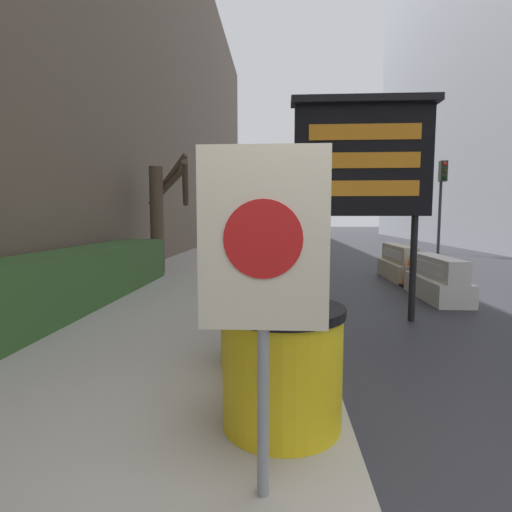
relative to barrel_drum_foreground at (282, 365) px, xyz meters
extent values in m
cube|color=brown|center=(-4.03, 9.09, 6.49)|extent=(0.40, 50.40, 14.11)
cube|color=#335628|center=(-3.23, 3.53, 0.03)|extent=(0.90, 6.38, 0.89)
cylinder|color=#4C3D2D|center=(-3.08, 7.23, 0.91)|extent=(0.34, 0.34, 2.65)
cylinder|color=#4C3D2D|center=(-2.40, 7.46, 1.82)|extent=(0.50, 1.47, 1.10)
cylinder|color=#4C3D2D|center=(-2.95, 7.72, 1.77)|extent=(1.08, 0.43, 0.99)
cylinder|color=#4C3D2D|center=(-2.88, 7.73, 2.03)|extent=(1.12, 0.60, 1.19)
cylinder|color=yellow|center=(0.00, 0.00, -0.03)|extent=(0.81, 0.81, 0.76)
cylinder|color=black|center=(0.00, 0.00, 0.38)|extent=(0.84, 0.84, 0.06)
cylinder|color=yellow|center=(-0.17, 1.10, -0.03)|extent=(0.81, 0.81, 0.76)
cylinder|color=black|center=(-0.17, 1.10, 0.38)|extent=(0.84, 0.84, 0.06)
cylinder|color=gray|center=(-0.10, -0.70, 0.24)|extent=(0.06, 0.06, 1.32)
cube|color=beige|center=(-0.10, -0.72, 0.90)|extent=(0.63, 0.04, 0.88)
cylinder|color=red|center=(-0.10, -0.75, 0.90)|extent=(0.38, 0.01, 0.38)
cylinder|color=black|center=(0.40, 3.42, 0.22)|extent=(0.10, 0.10, 1.58)
cylinder|color=black|center=(1.98, 3.42, 0.22)|extent=(0.10, 0.10, 1.58)
cube|color=black|center=(1.19, 3.42, 1.81)|extent=(1.98, 0.24, 1.60)
cube|color=black|center=(1.19, 3.35, 2.66)|extent=(2.10, 0.34, 0.10)
cube|color=orange|center=(1.19, 3.29, 2.21)|extent=(1.59, 0.02, 0.22)
cube|color=orange|center=(1.19, 3.29, 1.81)|extent=(1.59, 0.02, 0.22)
cube|color=orange|center=(1.19, 3.29, 1.41)|extent=(1.59, 0.02, 0.22)
cube|color=silver|center=(3.01, 5.12, -0.36)|extent=(0.65, 1.91, 0.41)
cube|color=silver|center=(3.01, 5.12, 0.04)|extent=(0.39, 1.91, 0.41)
cube|color=white|center=(2.80, 5.12, 0.04)|extent=(0.02, 1.53, 0.20)
cube|color=beige|center=(3.01, 7.57, -0.35)|extent=(0.60, 1.93, 0.43)
cube|color=beige|center=(3.01, 7.57, 0.07)|extent=(0.36, 1.93, 0.43)
cube|color=white|center=(2.81, 7.57, 0.07)|extent=(0.02, 1.55, 0.21)
cube|color=black|center=(2.97, 6.28, -0.55)|extent=(0.43, 0.43, 0.04)
cone|color=orange|center=(2.97, 6.28, -0.16)|extent=(0.35, 0.35, 0.73)
cylinder|color=white|center=(2.97, 6.28, -0.13)|extent=(0.20, 0.20, 0.10)
cube|color=black|center=(2.93, 6.49, -0.55)|extent=(0.41, 0.41, 0.04)
cone|color=orange|center=(2.93, 6.49, -0.19)|extent=(0.32, 0.32, 0.68)
cylinder|color=white|center=(2.93, 6.49, -0.15)|extent=(0.19, 0.19, 0.10)
cylinder|color=#2D2D30|center=(1.29, 12.47, 1.24)|extent=(0.12, 0.12, 3.62)
cube|color=#23281E|center=(1.29, 12.31, 2.63)|extent=(0.28, 0.28, 0.84)
sphere|color=#360605|center=(1.29, 12.16, 2.91)|extent=(0.15, 0.15, 0.15)
sphere|color=#392C06|center=(1.29, 12.16, 2.63)|extent=(0.15, 0.15, 0.15)
sphere|color=green|center=(1.29, 12.16, 2.35)|extent=(0.15, 0.15, 0.15)
cylinder|color=#2D2D30|center=(6.75, 14.72, 1.36)|extent=(0.12, 0.12, 3.86)
cube|color=#23281E|center=(6.75, 14.56, 2.88)|extent=(0.28, 0.28, 0.84)
sphere|color=red|center=(6.75, 14.41, 3.16)|extent=(0.15, 0.15, 0.15)
sphere|color=#392C06|center=(6.75, 14.41, 2.88)|extent=(0.15, 0.15, 0.15)
sphere|color=black|center=(6.75, 14.41, 2.60)|extent=(0.15, 0.15, 0.15)
camera|label=1|loc=(-0.03, -2.63, 1.01)|focal=28.00mm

